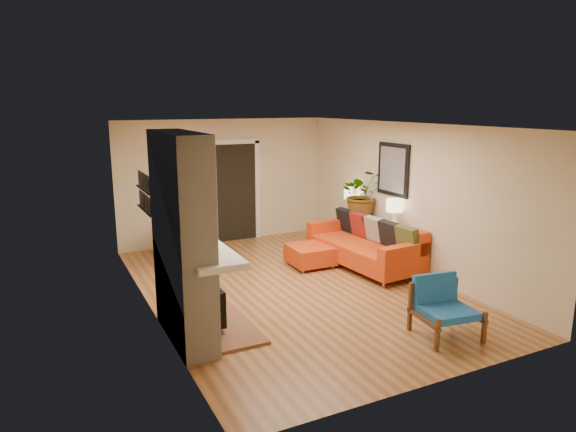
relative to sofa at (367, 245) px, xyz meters
name	(u,v)px	position (x,y,z in m)	size (l,w,h in m)	color
room_shell	(262,186)	(-1.12, 2.20, 0.84)	(6.50, 6.50, 6.50)	#B57445
fireplace	(186,243)	(-3.73, -1.43, 0.84)	(1.09, 1.68, 2.60)	white
sofa	(367,245)	(0.00, 0.00, 0.00)	(1.16, 2.37, 0.91)	silver
ottoman	(310,254)	(-0.93, 0.45, -0.18)	(0.77, 0.77, 0.38)	silver
blue_chair	(442,304)	(-0.78, -2.78, 0.01)	(0.81, 0.80, 0.76)	brown
dining_table	(187,232)	(-2.88, 1.64, 0.19)	(1.06, 1.71, 0.90)	brown
console_table	(371,229)	(0.34, 0.38, 0.18)	(0.34, 1.85, 0.72)	black
lamp_near	(394,210)	(0.34, -0.31, 0.66)	(0.30, 0.30, 0.54)	white
lamp_far	(351,198)	(0.34, 1.07, 0.66)	(0.30, 0.30, 0.54)	white
houseplant	(363,194)	(0.33, 0.67, 0.81)	(0.87, 0.75, 0.96)	#1E5919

